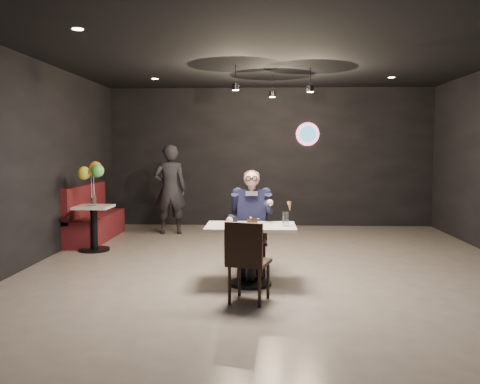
{
  "coord_description": "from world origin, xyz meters",
  "views": [
    {
      "loc": [
        -0.16,
        -6.61,
        1.69
      ],
      "look_at": [
        -0.47,
        0.18,
        1.11
      ],
      "focal_mm": 38.0,
      "sensor_mm": 36.0,
      "label": 1
    }
  ],
  "objects_px": {
    "main_table": "(251,255)",
    "balloon_vase": "(93,201)",
    "side_table": "(94,229)",
    "passerby": "(170,189)",
    "sundae_glass": "(286,219)",
    "seated_man": "(252,221)",
    "booth_bench": "(96,212)",
    "chair_near": "(249,261)",
    "chair_far": "(252,240)"
  },
  "relations": [
    {
      "from": "chair_near",
      "to": "sundae_glass",
      "type": "relative_size",
      "value": 5.39
    },
    {
      "from": "chair_far",
      "to": "chair_near",
      "type": "height_order",
      "value": "same"
    },
    {
      "from": "chair_far",
      "to": "sundae_glass",
      "type": "height_order",
      "value": "same"
    },
    {
      "from": "sundae_glass",
      "to": "booth_bench",
      "type": "xyz_separation_m",
      "value": [
        -3.36,
        3.05,
        -0.32
      ]
    },
    {
      "from": "chair_far",
      "to": "passerby",
      "type": "distance_m",
      "value": 3.63
    },
    {
      "from": "balloon_vase",
      "to": "passerby",
      "type": "xyz_separation_m",
      "value": [
        0.95,
        1.73,
        0.06
      ]
    },
    {
      "from": "seated_man",
      "to": "sundae_glass",
      "type": "relative_size",
      "value": 8.44
    },
    {
      "from": "main_table",
      "to": "balloon_vase",
      "type": "relative_size",
      "value": 7.53
    },
    {
      "from": "seated_man",
      "to": "chair_near",
      "type": "bearing_deg",
      "value": -90.0
    },
    {
      "from": "sundae_glass",
      "to": "booth_bench",
      "type": "distance_m",
      "value": 4.55
    },
    {
      "from": "main_table",
      "to": "booth_bench",
      "type": "relative_size",
      "value": 0.54
    },
    {
      "from": "chair_near",
      "to": "booth_bench",
      "type": "xyz_separation_m",
      "value": [
        -2.94,
        3.69,
        0.05
      ]
    },
    {
      "from": "chair_near",
      "to": "sundae_glass",
      "type": "distance_m",
      "value": 0.86
    },
    {
      "from": "side_table",
      "to": "balloon_vase",
      "type": "distance_m",
      "value": 0.47
    },
    {
      "from": "chair_far",
      "to": "chair_near",
      "type": "relative_size",
      "value": 1.0
    },
    {
      "from": "chair_far",
      "to": "chair_near",
      "type": "distance_m",
      "value": 1.24
    },
    {
      "from": "main_table",
      "to": "booth_bench",
      "type": "height_order",
      "value": "booth_bench"
    },
    {
      "from": "main_table",
      "to": "chair_near",
      "type": "relative_size",
      "value": 1.2
    },
    {
      "from": "side_table",
      "to": "balloon_vase",
      "type": "bearing_deg",
      "value": 0.0
    },
    {
      "from": "chair_far",
      "to": "booth_bench",
      "type": "bearing_deg",
      "value": 140.18
    },
    {
      "from": "chair_far",
      "to": "booth_bench",
      "type": "distance_m",
      "value": 3.83
    },
    {
      "from": "sundae_glass",
      "to": "passerby",
      "type": "height_order",
      "value": "passerby"
    },
    {
      "from": "sundae_glass",
      "to": "balloon_vase",
      "type": "xyz_separation_m",
      "value": [
        -3.06,
        2.05,
        -0.01
      ]
    },
    {
      "from": "chair_near",
      "to": "side_table",
      "type": "height_order",
      "value": "chair_near"
    },
    {
      "from": "chair_far",
      "to": "balloon_vase",
      "type": "relative_size",
      "value": 6.3
    },
    {
      "from": "passerby",
      "to": "side_table",
      "type": "bearing_deg",
      "value": 50.97
    },
    {
      "from": "sundae_glass",
      "to": "balloon_vase",
      "type": "distance_m",
      "value": 3.69
    },
    {
      "from": "booth_bench",
      "to": "balloon_vase",
      "type": "relative_size",
      "value": 13.99
    },
    {
      "from": "seated_man",
      "to": "chair_far",
      "type": "bearing_deg",
      "value": 90.0
    },
    {
      "from": "chair_far",
      "to": "sundae_glass",
      "type": "bearing_deg",
      "value": -54.54
    },
    {
      "from": "seated_man",
      "to": "booth_bench",
      "type": "distance_m",
      "value": 3.83
    },
    {
      "from": "main_table",
      "to": "sundae_glass",
      "type": "bearing_deg",
      "value": -6.37
    },
    {
      "from": "main_table",
      "to": "passerby",
      "type": "relative_size",
      "value": 0.62
    },
    {
      "from": "chair_near",
      "to": "passerby",
      "type": "bearing_deg",
      "value": 126.71
    },
    {
      "from": "main_table",
      "to": "passerby",
      "type": "height_order",
      "value": "passerby"
    },
    {
      "from": "main_table",
      "to": "chair_near",
      "type": "bearing_deg",
      "value": -90.0
    },
    {
      "from": "main_table",
      "to": "chair_far",
      "type": "bearing_deg",
      "value": 90.0
    },
    {
      "from": "balloon_vase",
      "to": "chair_near",
      "type": "bearing_deg",
      "value": -45.56
    },
    {
      "from": "chair_near",
      "to": "passerby",
      "type": "distance_m",
      "value": 4.75
    },
    {
      "from": "side_table",
      "to": "balloon_vase",
      "type": "xyz_separation_m",
      "value": [
        0.0,
        0.0,
        0.47
      ]
    },
    {
      "from": "sundae_glass",
      "to": "passerby",
      "type": "distance_m",
      "value": 4.33
    },
    {
      "from": "chair_near",
      "to": "booth_bench",
      "type": "relative_size",
      "value": 0.45
    },
    {
      "from": "passerby",
      "to": "booth_bench",
      "type": "bearing_deg",
      "value": 20.08
    },
    {
      "from": "main_table",
      "to": "booth_bench",
      "type": "bearing_deg",
      "value": 134.41
    },
    {
      "from": "chair_near",
      "to": "main_table",
      "type": "bearing_deg",
      "value": 105.84
    },
    {
      "from": "seated_man",
      "to": "main_table",
      "type": "bearing_deg",
      "value": -90.0
    },
    {
      "from": "main_table",
      "to": "sundae_glass",
      "type": "distance_m",
      "value": 0.63
    },
    {
      "from": "main_table",
      "to": "balloon_vase",
      "type": "bearing_deg",
      "value": 142.84
    },
    {
      "from": "balloon_vase",
      "to": "main_table",
      "type": "bearing_deg",
      "value": -37.16
    },
    {
      "from": "sundae_glass",
      "to": "main_table",
      "type": "bearing_deg",
      "value": 173.63
    }
  ]
}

